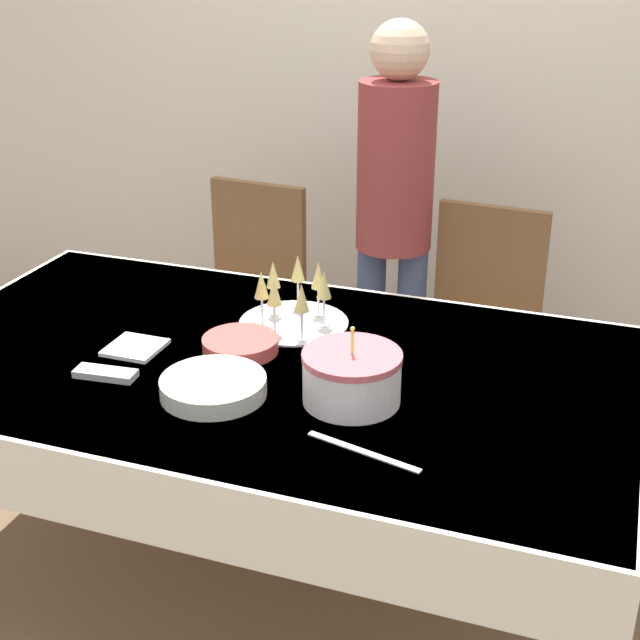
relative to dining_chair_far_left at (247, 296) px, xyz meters
name	(u,v)px	position (x,y,z in m)	size (l,w,h in m)	color
ground_plane	(267,572)	(0.45, -0.91, -0.52)	(12.00, 12.00, 0.00)	brown
wall_back	(415,59)	(0.45, 0.76, 0.83)	(8.00, 0.05, 2.70)	silver
dining_table	(261,390)	(0.45, -0.91, 0.13)	(2.07, 1.19, 0.75)	silver
dining_chair_far_left	(247,296)	(0.00, 0.00, 0.00)	(0.45, 0.45, 0.95)	brown
dining_chair_far_right	(479,328)	(0.92, 0.00, 0.00)	(0.45, 0.45, 0.95)	brown
birthday_cake	(352,377)	(0.77, -1.05, 0.30)	(0.26, 0.26, 0.21)	white
champagne_tray	(293,298)	(0.45, -0.66, 0.31)	(0.34, 0.34, 0.18)	silver
plate_stack_main	(213,387)	(0.42, -1.14, 0.25)	(0.28, 0.28, 0.05)	silver
plate_stack_dessert	(240,345)	(0.38, -0.89, 0.25)	(0.22, 0.22, 0.04)	#CC4C47
cake_knife	(363,452)	(0.87, -1.27, 0.23)	(0.30, 0.09, 0.00)	silver
fork_pile	(105,374)	(0.10, -1.15, 0.24)	(0.17, 0.08, 0.02)	silver
napkin_pile	(135,348)	(0.09, -0.98, 0.24)	(0.15, 0.15, 0.01)	white
person_standing	(395,199)	(0.56, 0.09, 0.43)	(0.28, 0.28, 1.58)	#3F4C72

